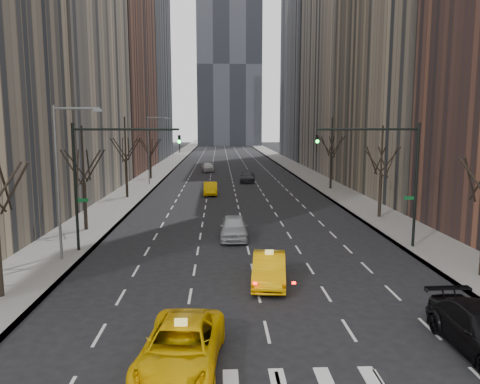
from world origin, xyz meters
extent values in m
plane|color=black|center=(0.00, 0.00, 0.00)|extent=(400.00, 400.00, 0.00)
cube|color=slate|center=(-12.25, 70.00, 0.07)|extent=(4.50, 320.00, 0.15)
cube|color=slate|center=(12.25, 70.00, 0.07)|extent=(4.50, 320.00, 0.15)
cube|color=brown|center=(-21.50, 66.00, 22.00)|extent=(14.00, 28.00, 44.00)
cube|color=slate|center=(-21.50, 96.00, 30.00)|extent=(14.00, 30.00, 60.00)
cube|color=tan|center=(21.50, 64.00, 25.00)|extent=(14.00, 28.00, 50.00)
cube|color=slate|center=(21.50, 95.00, 29.00)|extent=(14.00, 30.00, 58.00)
cylinder|color=black|center=(-11.85, 4.85, 5.16)|extent=(0.42, 1.80, 2.52)
cylinder|color=black|center=(-11.19, 4.29, 5.16)|extent=(1.74, 0.72, 2.52)
cylinder|color=black|center=(-11.34, 3.45, 5.16)|extent=(1.46, 1.25, 2.52)
cylinder|color=black|center=(-12.00, 18.00, 1.93)|extent=(0.28, 0.28, 3.57)
cylinder|color=black|center=(-12.00, 18.00, 5.84)|extent=(0.16, 0.16, 4.25)
cylinder|color=black|center=(-11.85, 18.85, 4.95)|extent=(0.42, 1.80, 2.52)
cylinder|color=black|center=(-11.19, 18.29, 4.95)|extent=(1.74, 0.72, 2.52)
cylinder|color=black|center=(-11.34, 17.45, 4.95)|extent=(1.46, 1.25, 2.52)
cylinder|color=black|center=(-12.15, 17.15, 4.95)|extent=(0.42, 1.80, 2.52)
cylinder|color=black|center=(-12.81, 17.71, 4.95)|extent=(1.74, 0.72, 2.52)
cylinder|color=black|center=(-12.66, 18.55, 4.95)|extent=(1.46, 1.25, 2.52)
cylinder|color=black|center=(-12.00, 34.00, 2.15)|extent=(0.28, 0.28, 3.99)
cylinder|color=black|center=(-12.00, 34.00, 6.52)|extent=(0.16, 0.16, 4.75)
cylinder|color=black|center=(-11.85, 34.85, 5.37)|extent=(0.42, 1.80, 2.52)
cylinder|color=black|center=(-11.19, 34.29, 5.37)|extent=(1.74, 0.72, 2.52)
cylinder|color=black|center=(-11.34, 33.45, 5.37)|extent=(1.46, 1.25, 2.52)
cylinder|color=black|center=(-12.15, 33.15, 5.37)|extent=(0.42, 1.80, 2.52)
cylinder|color=black|center=(-12.81, 33.71, 5.37)|extent=(1.74, 0.72, 2.52)
cylinder|color=black|center=(-12.66, 34.55, 5.37)|extent=(1.46, 1.25, 2.52)
cylinder|color=black|center=(-12.00, 52.00, 1.83)|extent=(0.28, 0.28, 3.36)
cylinder|color=black|center=(-12.00, 52.00, 5.51)|extent=(0.16, 0.16, 4.00)
cylinder|color=black|center=(-11.85, 52.85, 4.74)|extent=(0.42, 1.80, 2.52)
cylinder|color=black|center=(-11.19, 52.29, 4.74)|extent=(1.74, 0.72, 2.52)
cylinder|color=black|center=(-11.34, 51.45, 4.74)|extent=(1.46, 1.25, 2.52)
cylinder|color=black|center=(-12.15, 51.15, 4.74)|extent=(0.42, 1.80, 2.52)
cylinder|color=black|center=(-12.81, 51.71, 4.74)|extent=(1.74, 0.72, 2.52)
cylinder|color=black|center=(-12.66, 52.55, 4.74)|extent=(1.46, 1.25, 2.52)
cylinder|color=black|center=(11.19, 5.71, 5.16)|extent=(1.74, 0.72, 2.52)
cylinder|color=black|center=(11.34, 6.55, 5.16)|extent=(1.46, 1.25, 2.52)
cylinder|color=black|center=(12.00, 22.00, 1.93)|extent=(0.28, 0.28, 3.57)
cylinder|color=black|center=(12.00, 22.00, 5.84)|extent=(0.16, 0.16, 4.25)
cylinder|color=black|center=(12.15, 22.85, 4.95)|extent=(0.42, 1.80, 2.52)
cylinder|color=black|center=(12.81, 22.29, 4.95)|extent=(1.74, 0.72, 2.52)
cylinder|color=black|center=(12.66, 21.45, 4.95)|extent=(1.46, 1.25, 2.52)
cylinder|color=black|center=(11.85, 21.15, 4.95)|extent=(0.42, 1.80, 2.52)
cylinder|color=black|center=(11.19, 21.71, 4.95)|extent=(1.74, 0.72, 2.52)
cylinder|color=black|center=(11.34, 22.55, 4.95)|extent=(1.46, 1.25, 2.52)
cylinder|color=black|center=(12.00, 40.00, 2.15)|extent=(0.28, 0.28, 3.99)
cylinder|color=black|center=(12.00, 40.00, 6.52)|extent=(0.16, 0.16, 4.75)
cylinder|color=black|center=(12.15, 40.85, 5.37)|extent=(0.42, 1.80, 2.52)
cylinder|color=black|center=(12.81, 40.29, 5.37)|extent=(1.74, 0.72, 2.52)
cylinder|color=black|center=(12.66, 39.45, 5.37)|extent=(1.46, 1.25, 2.52)
cylinder|color=black|center=(11.85, 39.15, 5.37)|extent=(0.42, 1.80, 2.52)
cylinder|color=black|center=(11.19, 39.71, 5.37)|extent=(1.74, 0.72, 2.52)
cylinder|color=black|center=(11.34, 40.55, 5.37)|extent=(1.46, 1.25, 2.52)
cylinder|color=black|center=(-10.80, 12.00, 4.15)|extent=(0.18, 0.18, 8.00)
cylinder|color=black|center=(-7.55, 12.00, 7.75)|extent=(6.50, 0.14, 0.14)
imported|color=black|center=(-4.30, 12.00, 6.85)|extent=(0.18, 0.22, 1.10)
sphere|color=#0CFF33|center=(-4.30, 11.82, 7.00)|extent=(0.20, 0.20, 0.20)
cube|color=#0C5926|center=(-10.40, 12.00, 3.35)|extent=(0.70, 0.04, 0.22)
cylinder|color=black|center=(10.80, 12.00, 4.15)|extent=(0.18, 0.18, 8.00)
cylinder|color=black|center=(7.55, 12.00, 7.75)|extent=(6.50, 0.14, 0.14)
imported|color=black|center=(4.30, 12.00, 6.85)|extent=(0.18, 0.22, 1.10)
sphere|color=#0CFF33|center=(4.30, 11.82, 7.00)|extent=(0.20, 0.20, 0.20)
cube|color=#0C5926|center=(10.40, 12.00, 3.35)|extent=(0.70, 0.04, 0.22)
cylinder|color=slate|center=(-11.20, 10.00, 4.65)|extent=(0.16, 0.16, 9.00)
cylinder|color=slate|center=(-9.90, 10.00, 8.95)|extent=(2.60, 0.14, 0.14)
cube|color=slate|center=(-8.70, 10.00, 8.85)|extent=(0.50, 0.22, 0.15)
cylinder|color=slate|center=(-11.20, 45.00, 4.65)|extent=(0.16, 0.16, 9.00)
cylinder|color=slate|center=(-9.90, 45.00, 8.95)|extent=(2.60, 0.14, 0.14)
cube|color=slate|center=(-8.70, 45.00, 8.85)|extent=(0.50, 0.22, 0.15)
imported|color=#F5BE05|center=(-3.13, -2.71, 0.77)|extent=(3.04, 5.72, 1.53)
imported|color=#EFA505|center=(0.67, 5.58, 0.77)|extent=(2.15, 4.84, 1.54)
imported|color=#A0A2A7|center=(-0.83, 15.17, 0.82)|extent=(2.03, 4.84, 1.64)
imported|color=#F8B805|center=(-2.90, 36.28, 0.73)|extent=(1.63, 4.45, 1.46)
imported|color=#2B2B30|center=(2.11, 48.30, 0.73)|extent=(2.45, 5.15, 1.45)
imported|color=silver|center=(-3.88, 62.95, 0.82)|extent=(2.45, 4.99, 1.64)
camera|label=1|loc=(-1.81, -17.27, 8.04)|focal=35.00mm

